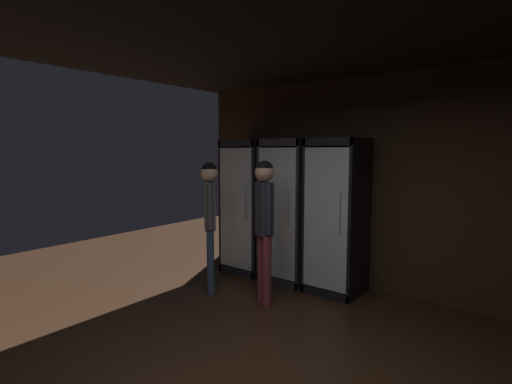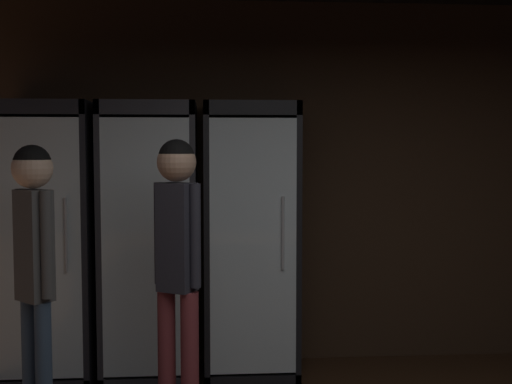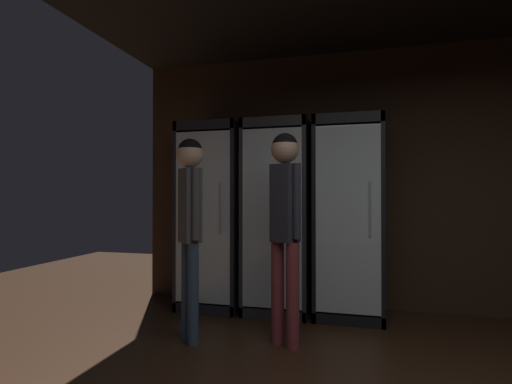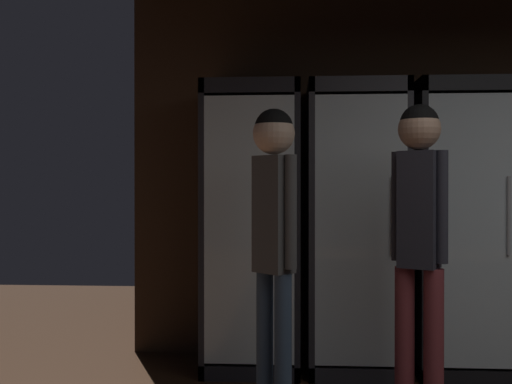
{
  "view_description": "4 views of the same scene",
  "coord_description": "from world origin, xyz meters",
  "px_view_note": "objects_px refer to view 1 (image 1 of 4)",
  "views": [
    {
      "loc": [
        1.6,
        -1.89,
        1.84
      ],
      "look_at": [
        -1.93,
        2.65,
        1.23
      ],
      "focal_mm": 27.31,
      "sensor_mm": 36.0,
      "label": 1
    },
    {
      "loc": [
        -0.9,
        -1.96,
        1.67
      ],
      "look_at": [
        -0.59,
        2.41,
        1.37
      ],
      "focal_mm": 44.86,
      "sensor_mm": 36.0,
      "label": 2
    },
    {
      "loc": [
        -0.53,
        -1.38,
        1.21
      ],
      "look_at": [
        -1.54,
        2.51,
        1.25
      ],
      "focal_mm": 27.38,
      "sensor_mm": 36.0,
      "label": 3
    },
    {
      "loc": [
        -1.79,
        -1.46,
        1.27
      ],
      "look_at": [
        -2.01,
        2.25,
        1.25
      ],
      "focal_mm": 41.08,
      "sensor_mm": 36.0,
      "label": 4
    }
  ],
  "objects_px": {
    "cooler_left": "(291,212)",
    "cooler_far_left": "(251,208)",
    "shopper_far": "(210,208)",
    "cooler_center": "(338,217)",
    "shopper_near": "(264,215)"
  },
  "relations": [
    {
      "from": "cooler_left",
      "to": "cooler_far_left",
      "type": "bearing_deg",
      "value": -179.99
    },
    {
      "from": "cooler_far_left",
      "to": "shopper_far",
      "type": "distance_m",
      "value": 1.1
    },
    {
      "from": "cooler_center",
      "to": "shopper_far",
      "type": "height_order",
      "value": "cooler_center"
    },
    {
      "from": "cooler_left",
      "to": "cooler_center",
      "type": "relative_size",
      "value": 1.0
    },
    {
      "from": "cooler_center",
      "to": "shopper_near",
      "type": "relative_size",
      "value": 1.16
    },
    {
      "from": "cooler_far_left",
      "to": "cooler_center",
      "type": "xyz_separation_m",
      "value": [
        1.45,
        -0.0,
        0.01
      ]
    },
    {
      "from": "cooler_far_left",
      "to": "cooler_center",
      "type": "height_order",
      "value": "same"
    },
    {
      "from": "shopper_far",
      "to": "cooler_center",
      "type": "bearing_deg",
      "value": 40.38
    },
    {
      "from": "cooler_center",
      "to": "shopper_far",
      "type": "xyz_separation_m",
      "value": [
        -1.27,
        -1.08,
        0.14
      ]
    },
    {
      "from": "cooler_left",
      "to": "shopper_near",
      "type": "bearing_deg",
      "value": -75.9
    },
    {
      "from": "shopper_near",
      "to": "shopper_far",
      "type": "bearing_deg",
      "value": -171.61
    },
    {
      "from": "cooler_far_left",
      "to": "cooler_left",
      "type": "height_order",
      "value": "same"
    },
    {
      "from": "shopper_far",
      "to": "shopper_near",
      "type": "bearing_deg",
      "value": 8.39
    },
    {
      "from": "cooler_left",
      "to": "shopper_near",
      "type": "relative_size",
      "value": 1.16
    },
    {
      "from": "cooler_left",
      "to": "cooler_center",
      "type": "xyz_separation_m",
      "value": [
        0.72,
        -0.0,
        -0.0
      ]
    }
  ]
}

